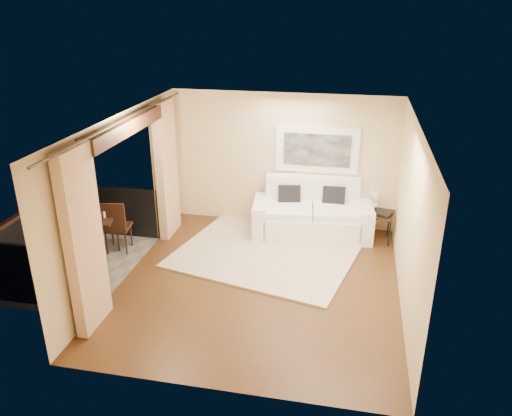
% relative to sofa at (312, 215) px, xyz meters
% --- Properties ---
extents(floor, '(5.00, 5.00, 0.00)m').
position_rel_sofa_xyz_m(floor, '(-0.65, -2.10, -0.39)').
color(floor, '#523218').
rests_on(floor, ground).
extents(room_shell, '(5.00, 6.40, 5.00)m').
position_rel_sofa_xyz_m(room_shell, '(-2.78, -2.10, 2.13)').
color(room_shell, white).
rests_on(room_shell, ground).
extents(balcony, '(1.81, 2.60, 1.17)m').
position_rel_sofa_xyz_m(balcony, '(-3.96, -2.10, -0.21)').
color(balcony, '#605B56').
rests_on(balcony, ground).
extents(curtains, '(0.16, 4.80, 2.64)m').
position_rel_sofa_xyz_m(curtains, '(-2.76, -2.10, 0.94)').
color(curtains, '#D6AA83').
rests_on(curtains, ground).
extents(artwork, '(1.62, 0.07, 0.92)m').
position_rel_sofa_xyz_m(artwork, '(0.01, 0.36, 1.23)').
color(artwork, white).
rests_on(artwork, room_shell).
extents(rug, '(3.63, 3.34, 0.04)m').
position_rel_sofa_xyz_m(rug, '(-0.71, -1.00, -0.37)').
color(rug, beige).
rests_on(rug, floor).
extents(sofa, '(2.40, 1.24, 1.11)m').
position_rel_sofa_xyz_m(sofa, '(0.00, 0.00, 0.00)').
color(sofa, white).
rests_on(sofa, floor).
extents(side_table, '(0.63, 0.63, 0.58)m').
position_rel_sofa_xyz_m(side_table, '(1.28, -0.10, 0.13)').
color(side_table, black).
rests_on(side_table, floor).
extents(tray, '(0.46, 0.40, 0.05)m').
position_rel_sofa_xyz_m(tray, '(1.31, -0.17, 0.22)').
color(tray, black).
rests_on(tray, side_table).
extents(orchid, '(0.28, 0.28, 0.45)m').
position_rel_sofa_xyz_m(orchid, '(1.17, 0.00, 0.42)').
color(orchid, white).
rests_on(orchid, side_table).
extents(bistro_table, '(0.77, 0.77, 0.75)m').
position_rel_sofa_xyz_m(bistro_table, '(-3.70, -1.74, 0.28)').
color(bistro_table, black).
rests_on(bistro_table, balcony).
extents(balcony_chair_far, '(0.50, 0.51, 1.01)m').
position_rel_sofa_xyz_m(balcony_chair_far, '(-3.41, -1.56, 0.20)').
color(balcony_chair_far, black).
rests_on(balcony_chair_far, balcony).
extents(balcony_chair_near, '(0.45, 0.45, 0.89)m').
position_rel_sofa_xyz_m(balcony_chair_near, '(-3.70, -2.40, 0.12)').
color(balcony_chair_near, black).
rests_on(balcony_chair_near, balcony).
extents(ice_bucket, '(0.18, 0.18, 0.20)m').
position_rel_sofa_xyz_m(ice_bucket, '(-3.85, -1.62, 0.46)').
color(ice_bucket, white).
rests_on(ice_bucket, bistro_table).
extents(candle, '(0.06, 0.06, 0.07)m').
position_rel_sofa_xyz_m(candle, '(-3.60, -1.57, 0.40)').
color(candle, '#F04015').
rests_on(candle, bistro_table).
extents(vase, '(0.04, 0.04, 0.18)m').
position_rel_sofa_xyz_m(vase, '(-3.69, -1.89, 0.45)').
color(vase, silver).
rests_on(vase, bistro_table).
extents(glass_a, '(0.06, 0.06, 0.12)m').
position_rel_sofa_xyz_m(glass_a, '(-3.58, -1.78, 0.42)').
color(glass_a, silver).
rests_on(glass_a, bistro_table).
extents(glass_b, '(0.06, 0.06, 0.12)m').
position_rel_sofa_xyz_m(glass_b, '(-3.54, -1.68, 0.42)').
color(glass_b, white).
rests_on(glass_b, bistro_table).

